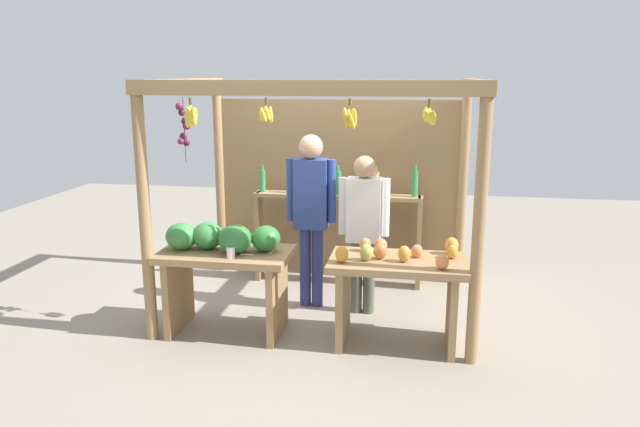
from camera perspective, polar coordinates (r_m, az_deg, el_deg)
name	(u,v)px	position (r m, az deg, el deg)	size (l,w,h in m)	color
ground_plane	(323,307)	(6.02, 0.31, -8.86)	(12.00, 12.00, 0.00)	gray
market_stall	(329,170)	(6.06, 0.88, 4.20)	(2.84, 2.03, 2.21)	#99754C
fruit_counter_left	(224,259)	(5.31, -9.13, -4.32)	(1.15, 0.64, 1.00)	#99754C
fruit_counter_right	(397,281)	(5.08, 7.39, -6.37)	(1.14, 0.64, 0.90)	#99754C
bottle_shelf_unit	(338,215)	(6.46, 1.68, -0.12)	(1.81, 0.22, 1.33)	#99754C
vendor_man	(311,205)	(5.75, -0.86, 0.86)	(0.48, 0.23, 1.70)	navy
vendor_woman	(364,221)	(5.62, 4.18, -0.74)	(0.48, 0.21, 1.53)	#53594A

